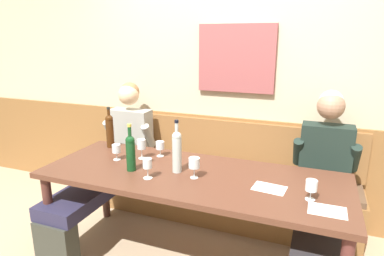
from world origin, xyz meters
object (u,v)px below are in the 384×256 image
dining_table (191,183)px  wine_glass_center_front (141,145)px  person_right_seat (323,190)px  wine_bottle_green_tall (131,151)px  wall_bench (218,191)px  wine_glass_center_rear (311,186)px  wine_bottle_clear_water (177,150)px  wine_bottle_amber_mid (110,130)px  person_center_left_seat (110,160)px  wine_glass_left_end (194,163)px  wine_glass_by_bottle (116,149)px  wine_glass_mid_left (147,164)px  wine_glass_mid_right (160,146)px

dining_table → wine_glass_center_front: wine_glass_center_front is taller
person_right_seat → wine_bottle_green_tall: 1.44m
wine_bottle_green_tall → dining_table: bearing=13.2°
wall_bench → wine_bottle_green_tall: wine_bottle_green_tall is taller
wine_glass_center_rear → wine_bottle_clear_water: bearing=173.7°
wine_bottle_amber_mid → wine_glass_center_front: size_ratio=2.26×
person_right_seat → wine_bottle_clear_water: person_right_seat is taller
person_center_left_seat → wine_glass_left_end: 1.08m
wine_bottle_amber_mid → wine_glass_by_bottle: size_ratio=2.82×
person_right_seat → wine_bottle_green_tall: size_ratio=3.68×
wine_glass_mid_left → wine_bottle_clear_water: bearing=51.7°
wall_bench → wine_glass_center_rear: bearing=-45.0°
person_center_left_seat → wine_bottle_clear_water: person_center_left_seat is taller
wall_bench → dining_table: size_ratio=1.14×
wine_bottle_clear_water → wine_glass_by_bottle: bearing=175.0°
wine_glass_mid_left → wine_glass_center_rear: bearing=4.2°
person_center_left_seat → wine_glass_center_rear: bearing=-13.6°
wine_bottle_amber_mid → wine_glass_mid_right: wine_bottle_amber_mid is taller
person_center_left_seat → wine_glass_by_bottle: bearing=-45.7°
person_center_left_seat → wine_bottle_amber_mid: 0.30m
wine_glass_by_bottle → wine_bottle_green_tall: bearing=-33.0°
wine_glass_mid_left → wine_glass_left_end: bearing=22.3°
wall_bench → wine_bottle_green_tall: size_ratio=7.07×
wine_bottle_amber_mid → wine_bottle_green_tall: 0.61m
wine_bottle_amber_mid → wine_glass_left_end: wine_bottle_amber_mid is taller
wine_glass_left_end → person_center_left_seat: bearing=158.7°
wine_bottle_green_tall → wine_glass_center_rear: (1.26, -0.01, -0.06)m
wine_glass_center_front → wine_glass_left_end: size_ratio=1.08×
person_right_seat → wine_glass_center_rear: person_right_seat is taller
wine_bottle_green_tall → wine_glass_center_rear: bearing=-0.3°
wine_glass_center_rear → wine_bottle_amber_mid: bearing=166.6°
wine_bottle_amber_mid → wine_bottle_green_tall: bearing=-41.3°
wine_bottle_green_tall → wine_glass_center_front: size_ratio=2.19×
person_right_seat → wine_glass_by_bottle: person_right_seat is taller
wine_bottle_clear_water → wine_glass_mid_right: wine_bottle_clear_water is taller
person_center_left_seat → wine_bottle_amber_mid: (0.03, -0.01, 0.30)m
wine_glass_center_rear → wine_bottle_green_tall: bearing=179.7°
person_right_seat → wine_glass_left_end: bearing=-155.4°
dining_table → wine_glass_mid_left: bearing=-143.4°
wine_glass_mid_right → wall_bench: bearing=51.4°
person_center_left_seat → wine_glass_mid_left: 0.88m
wine_bottle_green_tall → wine_glass_by_bottle: bearing=147.0°
person_right_seat → wine_glass_left_end: 0.97m
wine_glass_by_bottle → wine_glass_mid_left: size_ratio=0.89×
person_center_left_seat → wine_glass_mid_right: (0.56, -0.07, 0.23)m
wine_glass_by_bottle → wine_glass_center_rear: wine_glass_by_bottle is taller
wall_bench → person_right_seat: (0.91, -0.38, 0.35)m
wine_bottle_amber_mid → wine_glass_mid_right: (0.53, -0.06, -0.07)m
wall_bench → wine_glass_left_end: 0.97m
wine_bottle_clear_water → wine_glass_left_end: (0.16, -0.06, -0.06)m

